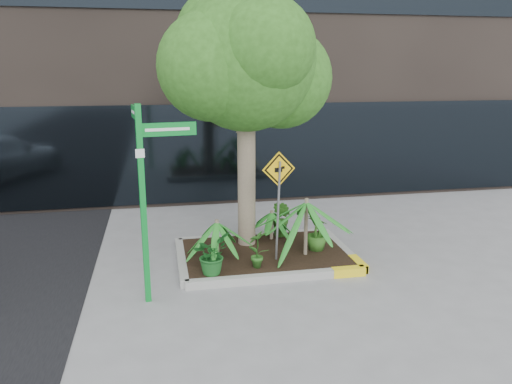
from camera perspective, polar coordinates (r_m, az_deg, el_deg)
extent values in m
plane|color=gray|center=(9.49, 0.16, -8.37)|extent=(80.00, 80.00, 0.00)
cube|color=#9E9E99|center=(10.78, -0.27, -5.14)|extent=(3.20, 0.15, 0.15)
cube|color=#9E9E99|center=(8.78, 2.51, -9.76)|extent=(3.20, 0.15, 0.15)
cube|color=#9E9E99|center=(9.58, -8.51, -7.81)|extent=(0.15, 2.20, 0.15)
cube|color=#9E9E99|center=(10.21, 9.84, -6.48)|extent=(0.15, 2.20, 0.15)
cube|color=yellow|center=(9.16, 10.54, -8.96)|extent=(0.60, 0.17, 0.15)
cube|color=black|center=(9.76, 0.97, -6.97)|extent=(3.05, 2.05, 0.06)
cylinder|color=gray|center=(9.79, -1.10, 2.46)|extent=(0.35, 0.35, 3.31)
cylinder|color=gray|center=(9.64, -0.48, 9.57)|extent=(0.63, 0.18, 1.07)
sphere|color=#2A5B1A|center=(9.59, -1.16, 14.82)|extent=(2.65, 2.65, 2.65)
sphere|color=#2A5B1A|center=(10.08, 2.95, 12.88)|extent=(1.98, 1.98, 1.98)
sphere|color=#2A5B1A|center=(9.28, -5.06, 14.12)|extent=(1.98, 1.98, 1.98)
sphere|color=#2A5B1A|center=(8.99, 1.05, 16.28)|extent=(1.76, 1.76, 1.76)
sphere|color=#2A5B1A|center=(10.10, -3.68, 17.25)|extent=(1.87, 1.87, 1.87)
cylinder|color=gray|center=(9.47, 5.73, -3.97)|extent=(0.07, 0.07, 1.10)
cylinder|color=gray|center=(9.31, -4.46, -5.38)|extent=(0.07, 0.07, 0.75)
cylinder|color=gray|center=(10.34, 1.79, -3.76)|extent=(0.07, 0.07, 0.61)
imported|color=#17531D|center=(8.67, -5.14, -7.07)|extent=(0.87, 0.87, 0.71)
imported|color=#336D20|center=(9.80, 6.96, -4.57)|extent=(0.56, 0.56, 0.72)
imported|color=#285E1D|center=(8.89, 0.17, -6.45)|extent=(0.50, 0.50, 0.71)
imported|color=#285C1A|center=(10.47, 2.93, -3.06)|extent=(0.57, 0.57, 0.79)
cube|color=#0C8C2D|center=(7.78, -12.77, -1.68)|extent=(0.10, 0.10, 3.11)
cube|color=#0C8C2D|center=(7.61, -10.07, 7.07)|extent=(0.86, 0.15, 0.20)
cube|color=#0C8C2D|center=(7.95, -13.67, 8.80)|extent=(0.15, 0.86, 0.20)
cube|color=white|center=(7.59, -10.07, 7.06)|extent=(0.66, 0.10, 0.04)
cube|color=white|center=(7.95, -13.80, 8.79)|extent=(0.10, 0.66, 0.04)
cube|color=white|center=(7.55, -13.12, 4.32)|extent=(0.13, 0.02, 0.13)
cylinder|color=slate|center=(9.02, 2.53, -2.27)|extent=(0.07, 0.18, 1.87)
cube|color=yellow|center=(8.81, 2.62, 2.63)|extent=(0.62, 0.12, 0.63)
cube|color=black|center=(8.80, 2.64, 2.61)|extent=(0.55, 0.10, 0.56)
cube|color=yellow|center=(8.80, 2.64, 2.61)|extent=(0.47, 0.08, 0.47)
cube|color=black|center=(8.79, 2.59, 2.54)|extent=(0.15, 0.03, 0.08)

